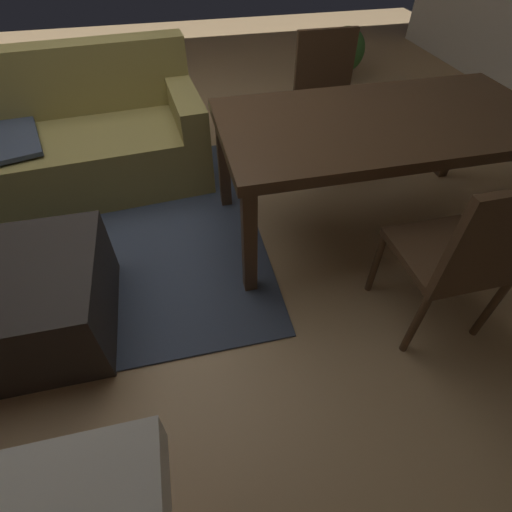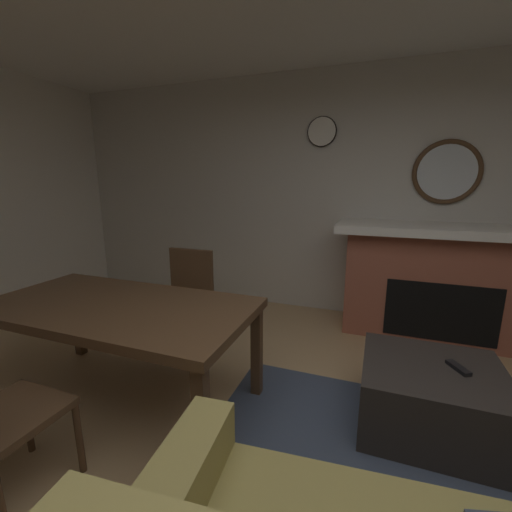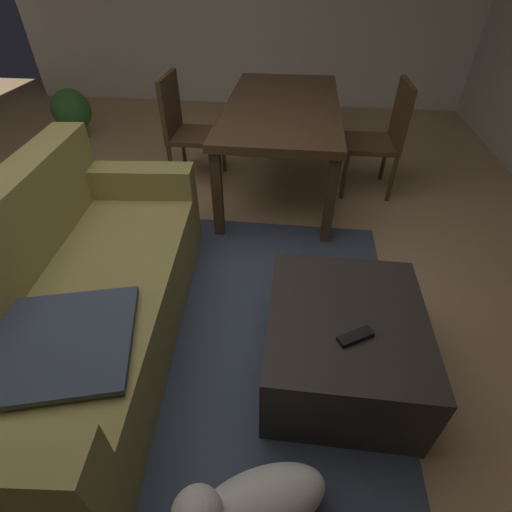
{
  "view_description": "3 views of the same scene",
  "coord_description": "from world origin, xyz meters",
  "px_view_note": "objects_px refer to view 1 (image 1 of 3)",
  "views": [
    {
      "loc": [
        0.43,
        -2.35,
        1.67
      ],
      "look_at": [
        0.67,
        -1.27,
        0.54
      ],
      "focal_mm": 26.53,
      "sensor_mm": 36.0,
      "label": 1
    },
    {
      "loc": [
        -0.05,
        1.08,
        1.54
      ],
      "look_at": [
        0.65,
        -0.82,
        1.09
      ],
      "focal_mm": 23.36,
      "sensor_mm": 36.0,
      "label": 2
    },
    {
      "loc": [
        -1.62,
        -0.73,
        1.73
      ],
      "look_at": [
        -0.18,
        -0.56,
        0.53
      ],
      "focal_mm": 26.31,
      "sensor_mm": 36.0,
      "label": 3
    }
  ],
  "objects_px": {
    "couch": "(62,144)",
    "ottoman_coffee_table": "(19,304)",
    "potted_plant": "(345,52)",
    "dining_chair_south": "(466,253)",
    "dining_table": "(384,130)",
    "dining_chair_north": "(327,94)"
  },
  "relations": [
    {
      "from": "ottoman_coffee_table",
      "to": "dining_chair_south",
      "type": "height_order",
      "value": "dining_chair_south"
    },
    {
      "from": "dining_chair_north",
      "to": "potted_plant",
      "type": "relative_size",
      "value": 1.7
    },
    {
      "from": "couch",
      "to": "ottoman_coffee_table",
      "type": "distance_m",
      "value": 1.38
    },
    {
      "from": "couch",
      "to": "dining_chair_south",
      "type": "bearing_deg",
      "value": -42.74
    },
    {
      "from": "ottoman_coffee_table",
      "to": "potted_plant",
      "type": "relative_size",
      "value": 1.49
    },
    {
      "from": "dining_chair_north",
      "to": "potted_plant",
      "type": "height_order",
      "value": "dining_chair_north"
    },
    {
      "from": "dining_chair_north",
      "to": "potted_plant",
      "type": "bearing_deg",
      "value": 62.04
    },
    {
      "from": "ottoman_coffee_table",
      "to": "potted_plant",
      "type": "distance_m",
      "value": 4.0
    },
    {
      "from": "dining_chair_north",
      "to": "potted_plant",
      "type": "distance_m",
      "value": 1.77
    },
    {
      "from": "dining_chair_south",
      "to": "dining_chair_north",
      "type": "bearing_deg",
      "value": 90.02
    },
    {
      "from": "dining_table",
      "to": "dining_chair_south",
      "type": "xyz_separation_m",
      "value": [
        0.0,
        -0.85,
        -0.14
      ]
    },
    {
      "from": "potted_plant",
      "to": "dining_chair_south",
      "type": "bearing_deg",
      "value": -104.15
    },
    {
      "from": "ottoman_coffee_table",
      "to": "dining_chair_north",
      "type": "bearing_deg",
      "value": 32.86
    },
    {
      "from": "couch",
      "to": "potted_plant",
      "type": "height_order",
      "value": "couch"
    },
    {
      "from": "couch",
      "to": "ottoman_coffee_table",
      "type": "bearing_deg",
      "value": -92.31
    },
    {
      "from": "couch",
      "to": "dining_chair_north",
      "type": "distance_m",
      "value": 1.96
    },
    {
      "from": "ottoman_coffee_table",
      "to": "dining_table",
      "type": "bearing_deg",
      "value": 12.33
    },
    {
      "from": "couch",
      "to": "ottoman_coffee_table",
      "type": "xyz_separation_m",
      "value": [
        -0.06,
        -1.38,
        -0.1
      ]
    },
    {
      "from": "ottoman_coffee_table",
      "to": "couch",
      "type": "bearing_deg",
      "value": 87.69
    },
    {
      "from": "dining_table",
      "to": "potted_plant",
      "type": "bearing_deg",
      "value": 71.1
    },
    {
      "from": "ottoman_coffee_table",
      "to": "dining_chair_north",
      "type": "distance_m",
      "value": 2.4
    },
    {
      "from": "dining_chair_south",
      "to": "potted_plant",
      "type": "relative_size",
      "value": 1.7
    }
  ]
}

